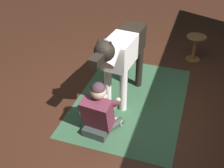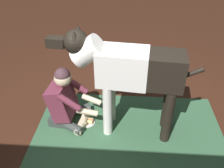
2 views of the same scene
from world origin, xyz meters
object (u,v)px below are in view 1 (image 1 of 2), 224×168
person_sitting_on_floor (99,112)px  large_dog (122,53)px  hot_dog_on_plate (107,117)px  round_side_table (195,46)px

person_sitting_on_floor → large_dog: 0.94m
hot_dog_on_plate → round_side_table: (-2.22, 1.05, 0.28)m
person_sitting_on_floor → hot_dog_on_plate: bearing=174.2°
person_sitting_on_floor → large_dog: size_ratio=0.47×
large_dog → person_sitting_on_floor: bearing=-5.8°
large_dog → round_side_table: large_dog is taller
large_dog → round_side_table: 2.05m
person_sitting_on_floor → large_dog: bearing=174.2°
person_sitting_on_floor → round_side_table: size_ratio=1.58×
person_sitting_on_floor → large_dog: large_dog is taller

